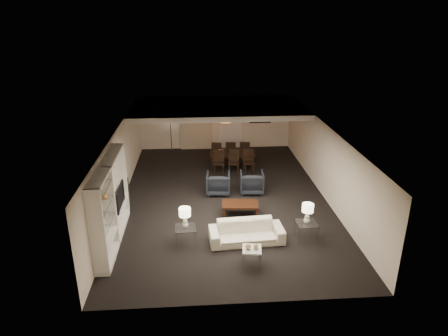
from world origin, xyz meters
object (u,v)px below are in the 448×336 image
at_px(chair_nr, 249,162).
at_px(chair_fr, 245,151).
at_px(television, 116,197).
at_px(floor_speaker, 128,195).
at_px(chair_nl, 219,163).
at_px(chair_fl, 217,152).
at_px(pendant_light, 225,119).
at_px(vase_blue, 102,224).
at_px(dining_table, 232,160).
at_px(table_lamp_left, 185,218).
at_px(vase_amber, 105,196).
at_px(sofa, 246,232).
at_px(marble_table, 252,257).
at_px(armchair_left, 218,183).
at_px(side_table_right, 306,231).
at_px(side_table_left, 186,236).
at_px(armchair_right, 252,182).
at_px(chair_fm, 231,152).
at_px(table_lamp_right, 307,214).
at_px(chair_nm, 234,162).
at_px(coffee_table, 240,209).
at_px(floor_lamp, 171,135).

distance_m(chair_nr, chair_fr, 1.30).
xyz_separation_m(television, floor_speaker, (0.11, 1.12, -0.48)).
xyz_separation_m(chair_nl, chair_fl, (-0.00, 1.30, 0.00)).
xyz_separation_m(pendant_light, television, (-3.58, -5.48, -0.85)).
xyz_separation_m(vase_blue, dining_table, (3.86, 6.53, -0.82)).
relative_size(table_lamp_left, vase_amber, 3.28).
relative_size(vase_blue, vase_amber, 0.94).
distance_m(sofa, marble_table, 1.10).
bearing_deg(armchair_left, chair_nr, -120.98).
relative_size(sofa, side_table_right, 3.64).
height_order(chair_nr, chair_fl, same).
height_order(sofa, vase_blue, vase_blue).
relative_size(table_lamp_left, floor_speaker, 0.50).
distance_m(sofa, side_table_left, 1.70).
height_order(armchair_left, side_table_left, armchair_left).
bearing_deg(armchair_right, floor_speaker, 20.55).
height_order(side_table_left, chair_fm, chair_fm).
distance_m(floor_speaker, dining_table, 5.25).
bearing_deg(side_table_right, chair_nl, 112.90).
height_order(table_lamp_right, chair_nm, table_lamp_right).
height_order(coffee_table, vase_amber, vase_amber).
bearing_deg(side_table_right, sofa, 180.00).
relative_size(table_lamp_right, floor_lamp, 0.37).
bearing_deg(chair_fm, sofa, 95.90).
height_order(table_lamp_right, television, television).
bearing_deg(chair_fm, table_lamp_left, 81.19).
distance_m(side_table_left, television, 2.36).
relative_size(armchair_left, chair_nm, 0.89).
distance_m(coffee_table, chair_fm, 4.85).
bearing_deg(armchair_right, chair_fr, -87.98).
distance_m(vase_blue, vase_amber, 0.74).
bearing_deg(chair_nl, pendant_light, 77.38).
height_order(pendant_light, chair_nr, pendant_light).
relative_size(pendant_light, side_table_left, 0.91).
relative_size(television, vase_blue, 6.54).
relative_size(chair_nr, chair_fm, 1.00).
bearing_deg(side_table_right, marble_table, -147.09).
bearing_deg(vase_amber, vase_blue, -90.00).
relative_size(coffee_table, floor_speaker, 0.96).
bearing_deg(chair_nm, floor_lamp, 136.64).
bearing_deg(sofa, armchair_left, 96.56).
bearing_deg(chair_fm, armchair_left, 83.98).
distance_m(dining_table, chair_fm, 0.67).
relative_size(side_table_left, floor_lamp, 0.36).
relative_size(table_lamp_right, vase_amber, 3.28).
height_order(coffee_table, armchair_right, armchair_right).
relative_size(side_table_left, chair_fr, 0.60).
bearing_deg(vase_amber, side_table_right, 2.18).
distance_m(chair_nr, chair_fm, 1.43).
bearing_deg(side_table_right, television, 169.89).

